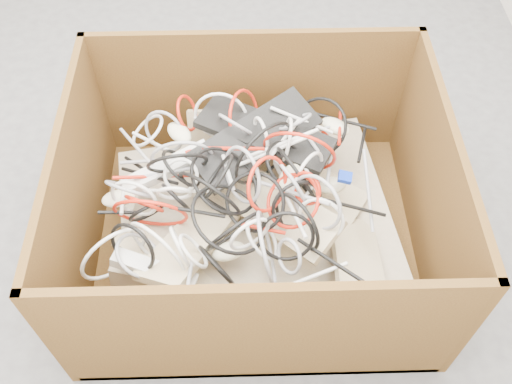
{
  "coord_description": "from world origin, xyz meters",
  "views": [
    {
      "loc": [
        0.12,
        -1.35,
        1.84
      ],
      "look_at": [
        0.15,
        -0.2,
        0.3
      ],
      "focal_mm": 40.04,
      "sensor_mm": 36.0,
      "label": 1
    }
  ],
  "objects_px": {
    "vga_plug": "(345,177)",
    "cardboard_box": "(252,222)",
    "power_strip_right": "(154,270)",
    "power_strip_left": "(167,168)"
  },
  "relations": [
    {
      "from": "vga_plug",
      "to": "cardboard_box",
      "type": "bearing_deg",
      "value": -163.75
    },
    {
      "from": "power_strip_right",
      "to": "vga_plug",
      "type": "distance_m",
      "value": 0.68
    },
    {
      "from": "cardboard_box",
      "to": "power_strip_right",
      "type": "xyz_separation_m",
      "value": [
        -0.3,
        -0.29,
        0.18
      ]
    },
    {
      "from": "power_strip_right",
      "to": "vga_plug",
      "type": "height_order",
      "value": "vga_plug"
    },
    {
      "from": "cardboard_box",
      "to": "power_strip_left",
      "type": "bearing_deg",
      "value": 166.01
    },
    {
      "from": "cardboard_box",
      "to": "power_strip_right",
      "type": "bearing_deg",
      "value": -136.15
    },
    {
      "from": "cardboard_box",
      "to": "vga_plug",
      "type": "xyz_separation_m",
      "value": [
        0.31,
        0.03,
        0.21
      ]
    },
    {
      "from": "cardboard_box",
      "to": "power_strip_right",
      "type": "relative_size",
      "value": 4.61
    },
    {
      "from": "cardboard_box",
      "to": "power_strip_left",
      "type": "xyz_separation_m",
      "value": [
        -0.28,
        0.07,
        0.23
      ]
    },
    {
      "from": "cardboard_box",
      "to": "vga_plug",
      "type": "relative_size",
      "value": 26.83
    }
  ]
}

